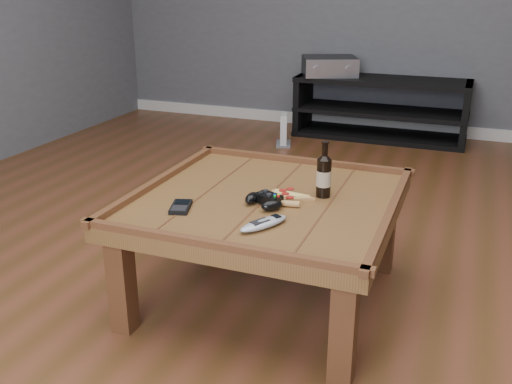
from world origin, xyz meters
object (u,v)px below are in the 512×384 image
(remote_control, at_px, (264,223))
(pizza_slice, at_px, (285,197))
(smartphone, at_px, (181,207))
(media_console, at_px, (380,109))
(av_receiver, at_px, (330,66))
(beer_bottle, at_px, (324,175))
(coffee_table, at_px, (267,211))
(game_controller, at_px, (265,200))
(game_console, at_px, (284,131))

(remote_control, bearing_deg, pizza_slice, 122.99)
(pizza_slice, relative_size, smartphone, 1.84)
(media_console, height_order, smartphone, media_console)
(media_console, distance_m, av_receiver, 0.56)
(beer_bottle, bearing_deg, smartphone, -145.38)
(pizza_slice, xyz_separation_m, av_receiver, (-0.52, 2.74, 0.12))
(av_receiver, bearing_deg, smartphone, -109.19)
(beer_bottle, xyz_separation_m, pizza_slice, (-0.13, -0.08, -0.08))
(media_console, bearing_deg, beer_bottle, -85.60)
(beer_bottle, bearing_deg, coffee_table, -155.53)
(game_controller, relative_size, av_receiver, 0.31)
(beer_bottle, bearing_deg, media_console, 94.40)
(pizza_slice, distance_m, remote_control, 0.28)
(coffee_table, relative_size, pizza_slice, 3.94)
(game_controller, distance_m, av_receiver, 2.87)
(media_console, distance_m, pizza_slice, 2.75)
(smartphone, bearing_deg, av_receiver, 76.29)
(remote_control, bearing_deg, media_console, 121.28)
(beer_bottle, height_order, game_controller, beer_bottle)
(game_controller, xyz_separation_m, av_receiver, (-0.47, 2.83, 0.10))
(game_controller, height_order, smartphone, game_controller)
(coffee_table, bearing_deg, smartphone, -138.83)
(pizza_slice, bearing_deg, av_receiver, 90.13)
(coffee_table, relative_size, game_console, 4.06)
(media_console, relative_size, game_controller, 8.33)
(game_console, bearing_deg, game_controller, -90.43)
(beer_bottle, bearing_deg, pizza_slice, -147.34)
(beer_bottle, bearing_deg, av_receiver, 103.80)
(media_console, bearing_deg, av_receiver, -179.33)
(av_receiver, xyz_separation_m, game_console, (-0.23, -0.50, -0.46))
(pizza_slice, xyz_separation_m, game_console, (-0.75, 2.24, -0.34))
(game_controller, bearing_deg, beer_bottle, 68.87)
(coffee_table, distance_m, game_console, 2.36)
(coffee_table, xyz_separation_m, av_receiver, (-0.45, 2.74, 0.18))
(media_console, height_order, av_receiver, av_receiver)
(coffee_table, relative_size, av_receiver, 1.91)
(media_console, distance_m, remote_control, 3.03)
(game_controller, height_order, game_console, game_controller)
(pizza_slice, bearing_deg, beer_bottle, 22.05)
(coffee_table, relative_size, beer_bottle, 4.58)
(game_controller, relative_size, pizza_slice, 0.64)
(game_controller, relative_size, game_console, 0.66)
(av_receiver, bearing_deg, remote_control, -102.68)
(smartphone, bearing_deg, pizza_slice, 18.10)
(game_console, bearing_deg, remote_control, -90.22)
(media_console, bearing_deg, coffee_table, -90.00)
(coffee_table, distance_m, av_receiver, 2.79)
(beer_bottle, xyz_separation_m, av_receiver, (-0.65, 2.65, 0.03))
(beer_bottle, distance_m, game_controller, 0.26)
(beer_bottle, relative_size, remote_control, 1.08)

